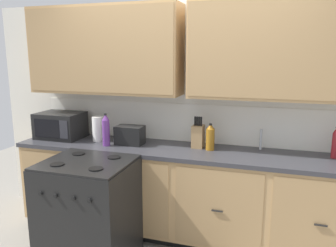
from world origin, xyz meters
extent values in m
cube|color=silver|center=(0.00, 0.62, 1.19)|extent=(4.55, 0.05, 2.37)
cube|color=white|center=(0.00, 0.60, 1.14)|extent=(3.35, 0.01, 0.40)
cube|color=tan|center=(-0.86, 0.43, 1.88)|extent=(1.62, 0.34, 0.88)
cube|color=#A58052|center=(-0.86, 0.26, 1.88)|extent=(1.59, 0.01, 0.83)
cube|color=tan|center=(0.86, 0.43, 1.88)|extent=(1.62, 0.34, 0.88)
cube|color=#A58052|center=(0.86, 0.26, 1.88)|extent=(1.59, 0.01, 0.83)
cube|color=black|center=(0.00, 0.33, 0.05)|extent=(3.28, 0.48, 0.10)
cube|color=tan|center=(0.00, 0.30, 0.50)|extent=(3.35, 0.60, 0.80)
cube|color=#A88354|center=(-1.26, 0.00, 0.50)|extent=(0.77, 0.01, 0.73)
cube|color=black|center=(-1.26, -0.02, 0.49)|extent=(0.10, 0.01, 0.01)
cube|color=#A88354|center=(-0.42, 0.00, 0.50)|extent=(0.77, 0.01, 0.73)
cube|color=black|center=(-0.42, -0.02, 0.49)|extent=(0.10, 0.01, 0.01)
cube|color=#A88354|center=(0.42, 0.00, 0.50)|extent=(0.77, 0.01, 0.73)
cube|color=black|center=(0.42, -0.02, 0.49)|extent=(0.10, 0.01, 0.01)
cube|color=#A88354|center=(1.26, 0.00, 0.50)|extent=(0.77, 0.01, 0.73)
cube|color=black|center=(1.26, -0.02, 0.49)|extent=(0.10, 0.01, 0.01)
cube|color=#333338|center=(0.00, 0.30, 0.92)|extent=(3.38, 0.63, 0.04)
cube|color=#A8AAAF|center=(0.74, 0.33, 0.92)|extent=(0.56, 0.38, 0.02)
cube|color=black|center=(-0.67, -0.33, 0.46)|extent=(0.76, 0.66, 0.92)
cube|color=black|center=(-0.67, -0.33, 0.93)|extent=(0.74, 0.65, 0.02)
cylinder|color=black|center=(-0.85, -0.49, 0.94)|extent=(0.12, 0.12, 0.01)
cylinder|color=black|center=(-0.49, -0.49, 0.94)|extent=(0.12, 0.12, 0.01)
cylinder|color=black|center=(-0.85, -0.17, 0.94)|extent=(0.12, 0.12, 0.01)
cylinder|color=black|center=(-0.49, -0.17, 0.94)|extent=(0.12, 0.12, 0.01)
cylinder|color=black|center=(-0.89, -0.67, 0.75)|extent=(0.03, 0.02, 0.03)
cylinder|color=black|center=(-0.75, -0.67, 0.75)|extent=(0.03, 0.02, 0.03)
cylinder|color=black|center=(-0.59, -0.67, 0.75)|extent=(0.03, 0.02, 0.03)
cylinder|color=black|center=(-0.45, -0.67, 0.75)|extent=(0.03, 0.02, 0.03)
cube|color=black|center=(-1.38, 0.33, 1.08)|extent=(0.48, 0.36, 0.28)
cube|color=black|center=(-1.42, 0.15, 1.08)|extent=(0.31, 0.01, 0.19)
cube|color=#28282D|center=(-1.22, 0.15, 1.08)|extent=(0.10, 0.01, 0.19)
cube|color=black|center=(-0.54, 0.31, 1.03)|extent=(0.28, 0.18, 0.19)
cube|color=black|center=(-0.59, 0.31, 1.12)|extent=(0.02, 0.13, 0.01)
cube|color=black|center=(-0.49, 0.31, 1.12)|extent=(0.02, 0.13, 0.01)
cube|color=#9C794E|center=(0.14, 0.40, 1.05)|extent=(0.11, 0.14, 0.22)
cylinder|color=black|center=(0.11, 0.39, 1.20)|extent=(0.02, 0.02, 0.09)
cylinder|color=black|center=(0.13, 0.39, 1.20)|extent=(0.02, 0.02, 0.09)
cylinder|color=black|center=(0.15, 0.39, 1.20)|extent=(0.02, 0.02, 0.09)
cylinder|color=black|center=(0.17, 0.39, 1.20)|extent=(0.02, 0.02, 0.09)
cylinder|color=#B2B5BA|center=(0.74, 0.51, 1.04)|extent=(0.02, 0.02, 0.20)
cylinder|color=white|center=(-0.92, 0.33, 1.07)|extent=(0.12, 0.12, 0.26)
cylinder|color=#9E6619|center=(0.28, 0.35, 1.04)|extent=(0.08, 0.08, 0.21)
cone|color=#9E6619|center=(0.28, 0.35, 1.17)|extent=(0.07, 0.07, 0.05)
cylinder|color=black|center=(0.28, 0.35, 1.19)|extent=(0.03, 0.03, 0.02)
cylinder|color=maroon|center=(1.38, 0.43, 1.05)|extent=(0.06, 0.06, 0.23)
cylinder|color=#663384|center=(-0.75, 0.19, 1.07)|extent=(0.07, 0.07, 0.26)
cone|color=#663384|center=(-0.75, 0.19, 1.23)|extent=(0.07, 0.07, 0.07)
cylinder|color=black|center=(-0.75, 0.19, 1.26)|extent=(0.03, 0.03, 0.02)
camera|label=1|loc=(0.83, -2.75, 1.84)|focal=35.94mm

